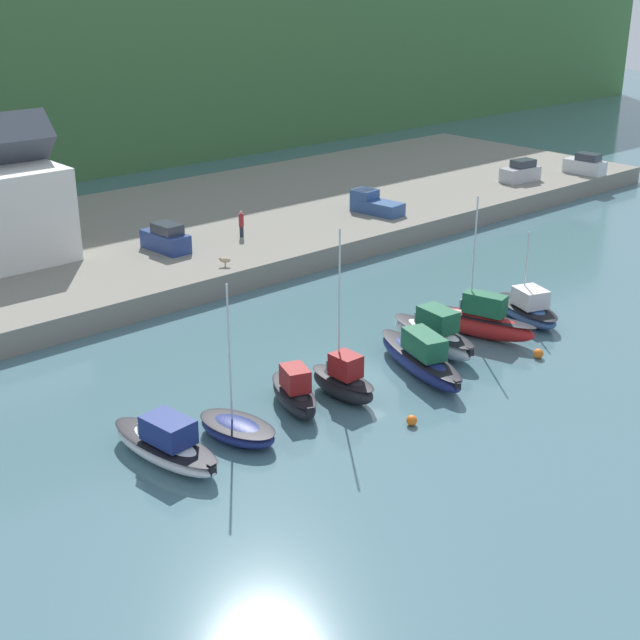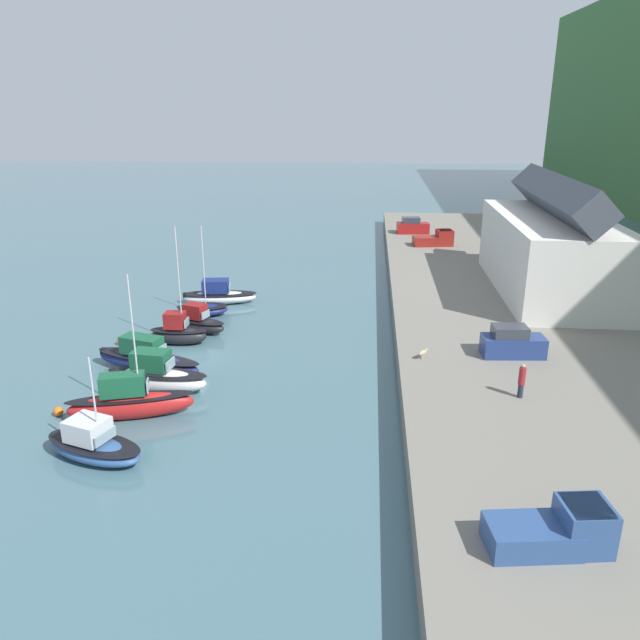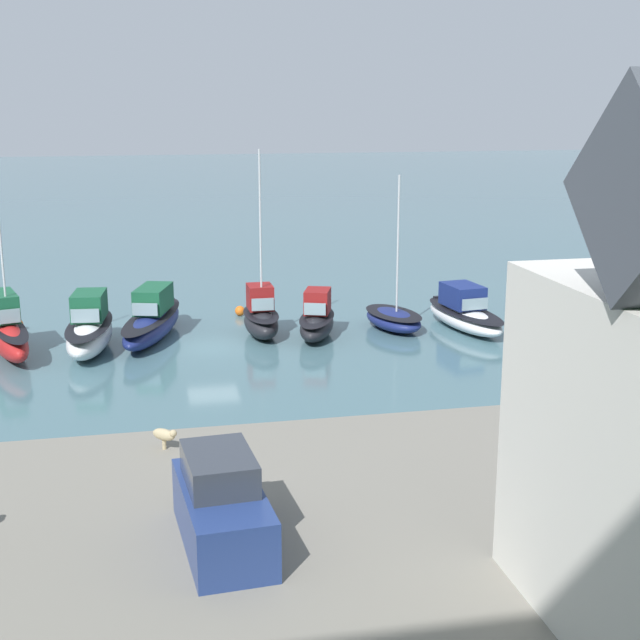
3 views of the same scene
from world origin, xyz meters
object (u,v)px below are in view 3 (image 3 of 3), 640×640
Objects in this scene: moored_boat_0 at (464,313)px; dog_on_quay at (165,435)px; moored_boat_2 at (317,320)px; moored_boat_3 at (261,317)px; mooring_buoy_0 at (18,325)px; moored_boat_4 at (152,320)px; parked_car_0 at (222,507)px; moored_boat_1 at (393,318)px; moored_boat_6 at (7,331)px; moored_boat_5 at (90,330)px; mooring_buoy_1 at (240,311)px.

moored_boat_0 is 24.39m from dog_on_quay.
moored_boat_3 reaches higher than moored_boat_2.
mooring_buoy_0 is (15.16, -4.67, -0.59)m from moored_boat_2.
moored_boat_4 is at bearing 155.22° from mooring_buoy_0.
moored_boat_3 is (10.77, -0.70, 0.16)m from moored_boat_0.
parked_car_0 is 6.23m from dog_on_quay.
moored_boat_3 is at bearing -10.99° from moored_boat_0.
moored_boat_1 reaches higher than moored_boat_0.
moored_boat_3 reaches higher than parked_car_0.
moored_boat_6 reaches higher than dog_on_quay.
moored_boat_3 is 12.99m from mooring_buoy_0.
moored_boat_2 reaches higher than dog_on_quay.
moored_boat_6 is at bearing 1.21° from moored_boat_5.
mooring_buoy_1 is (-11.80, -5.34, -0.82)m from moored_boat_6.
moored_boat_1 is at bearing -169.97° from moored_boat_5.
moored_boat_2 is at bearing 163.76° from moored_boat_6.
moored_boat_2 is (8.00, 0.13, 0.05)m from moored_boat_0.
moored_boat_4 is 0.95× the size of moored_boat_6.
moored_boat_0 is 12.17× the size of mooring_buoy_0.
moored_boat_1 is 19.40m from moored_boat_6.
moored_boat_3 is at bearing -104.38° from parked_car_0.
moored_boat_0 is at bearing -172.54° from moored_boat_5.
moored_boat_2 reaches higher than mooring_buoy_1.
moored_boat_4 is at bearing -138.70° from dog_on_quay.
moored_boat_1 is 22.59m from dog_on_quay.
moored_boat_1 is 14.44× the size of mooring_buoy_1.
moored_boat_3 is at bearing -169.90° from moored_boat_4.
moored_boat_0 is 1.39× the size of moored_boat_2.
moored_boat_3 reaches higher than mooring_buoy_1.
moored_boat_0 is at bearing 168.91° from mooring_buoy_0.
dog_on_quay is (-2.87, 17.66, 1.11)m from moored_boat_5.
moored_boat_1 reaches higher than mooring_buoy_0.
moored_boat_2 is at bearing -0.93° from moored_boat_1.
moored_boat_2 is 0.61× the size of moored_boat_4.
moored_boat_1 reaches higher than moored_boat_2.
moored_boat_1 is 15.56m from moored_boat_5.
mooring_buoy_0 is (19.44, -3.92, -0.28)m from moored_boat_1.
moored_boat_3 is 1.05× the size of moored_boat_6.
dog_on_quay is (5.60, 18.73, 1.16)m from moored_boat_3.
mooring_buoy_1 is at bearing -150.53° from dog_on_quay.
moored_boat_1 is at bearing 168.61° from mooring_buoy_0.
moored_boat_3 is at bearing 167.50° from moored_boat_6.
moored_boat_6 is (12.32, 0.72, 0.11)m from moored_boat_3.
moored_boat_6 is at bearing 90.77° from mooring_buoy_0.
mooring_buoy_0 is at bearing -121.52° from dog_on_quay.
moored_boat_2 is (4.28, 0.75, 0.31)m from moored_boat_1.
parked_car_0 is 7.20× the size of mooring_buoy_0.
moored_boat_6 is (23.10, 0.02, 0.27)m from moored_boat_0.
moored_boat_3 reaches higher than moored_boat_4.
moored_boat_6 is at bearing 27.95° from moored_boat_4.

